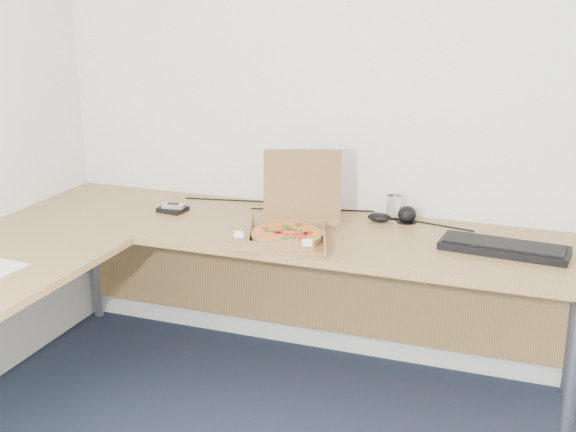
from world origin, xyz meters
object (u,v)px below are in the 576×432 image
at_px(desk, 173,256).
at_px(wallet, 173,209).
at_px(drinking_glass, 394,208).
at_px(keyboard, 504,248).
at_px(pizza_box, 289,230).

distance_m(desk, wallet, 0.53).
relative_size(desk, drinking_glass, 22.36).
xyz_separation_m(drinking_glass, keyboard, (0.50, -0.26, -0.04)).
xyz_separation_m(pizza_box, keyboard, (0.85, 0.15, -0.02)).
bearing_deg(drinking_glass, wallet, -167.02).
relative_size(pizza_box, drinking_glass, 3.43).
relative_size(desk, keyboard, 5.09).
distance_m(keyboard, wallet, 1.48).
bearing_deg(desk, pizza_box, 35.98).
distance_m(drinking_glass, wallet, 1.01).
height_order(desk, wallet, wallet).
bearing_deg(pizza_box, keyboard, -9.40).
height_order(desk, pizza_box, pizza_box).
bearing_deg(drinking_glass, keyboard, -27.64).
relative_size(keyboard, wallet, 4.12).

